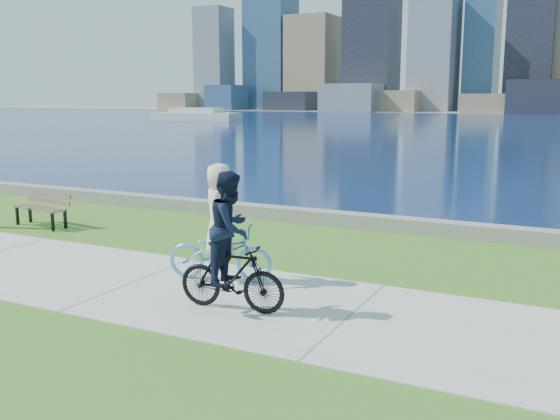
{
  "coord_description": "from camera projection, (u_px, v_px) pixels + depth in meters",
  "views": [
    {
      "loc": [
        7.04,
        -8.3,
        3.23
      ],
      "look_at": [
        1.8,
        2.14,
        1.1
      ],
      "focal_mm": 40.0,
      "sensor_mm": 36.0,
      "label": 1
    }
  ],
  "objects": [
    {
      "name": "far_shore",
      "position": [
        557.0,
        112.0,
        125.27
      ],
      "size": [
        320.0,
        30.0,
        0.12
      ],
      "primitive_type": "cube",
      "color": "gray",
      "rests_on": "ground"
    },
    {
      "name": "cyclist_woman",
      "position": [
        220.0,
        237.0,
        10.94
      ],
      "size": [
        1.11,
        2.0,
        2.08
      ],
      "rotation": [
        0.0,
        0.0,
        1.82
      ],
      "color": "#59AAD9",
      "rests_on": "ground"
    },
    {
      "name": "ferry_near",
      "position": [
        196.0,
        115.0,
        84.48
      ],
      "size": [
        12.5,
        3.57,
        1.7
      ],
      "color": "silver",
      "rests_on": "ground"
    },
    {
      "name": "park_bench",
      "position": [
        43.0,
        206.0,
        15.68
      ],
      "size": [
        1.69,
        0.76,
        0.84
      ],
      "rotation": [
        0.0,
        0.0,
        -0.13
      ],
      "color": "black",
      "rests_on": "ground"
    },
    {
      "name": "bay_water",
      "position": [
        529.0,
        124.0,
        74.29
      ],
      "size": [
        320.0,
        131.0,
        0.01
      ],
      "primitive_type": "cube",
      "color": "#0B1E48",
      "rests_on": "ground"
    },
    {
      "name": "cyclist_man",
      "position": [
        231.0,
        253.0,
        9.36
      ],
      "size": [
        0.7,
        1.76,
        2.13
      ],
      "rotation": [
        0.0,
        0.0,
        1.66
      ],
      "color": "black",
      "rests_on": "ground"
    },
    {
      "name": "ground",
      "position": [
        135.0,
        283.0,
        10.98
      ],
      "size": [
        320.0,
        320.0,
        0.0
      ],
      "primitive_type": "plane",
      "color": "#36691B",
      "rests_on": "ground"
    },
    {
      "name": "concrete_path",
      "position": [
        135.0,
        282.0,
        10.98
      ],
      "size": [
        80.0,
        3.5,
        0.02
      ],
      "primitive_type": "cube",
      "color": "#ACABA6",
      "rests_on": "ground"
    },
    {
      "name": "seawall",
      "position": [
        288.0,
        214.0,
        16.4
      ],
      "size": [
        90.0,
        0.5,
        0.35
      ],
      "primitive_type": "cube",
      "color": "slate",
      "rests_on": "ground"
    }
  ]
}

